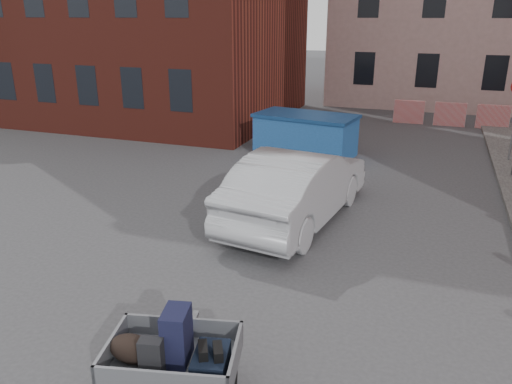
% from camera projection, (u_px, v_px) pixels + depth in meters
% --- Properties ---
extents(ground, '(120.00, 120.00, 0.00)m').
position_uv_depth(ground, '(220.00, 263.00, 9.67)').
color(ground, '#38383A').
rests_on(ground, ground).
extents(far_building, '(6.00, 6.00, 8.00)m').
position_uv_depth(far_building, '(81.00, 23.00, 34.21)').
color(far_building, maroon).
rests_on(far_building, ground).
extents(barriers, '(4.70, 0.18, 1.00)m').
position_uv_depth(barriers, '(450.00, 114.00, 21.45)').
color(barriers, red).
rests_on(barriers, ground).
extents(trailer, '(1.81, 1.94, 1.20)m').
position_uv_depth(trailer, '(172.00, 354.00, 6.15)').
color(trailer, black).
rests_on(trailer, ground).
extents(dumpster, '(3.56, 2.23, 1.40)m').
position_uv_depth(dumpster, '(305.00, 134.00, 16.96)').
color(dumpster, '#205298').
rests_on(dumpster, ground).
extents(silver_car, '(2.44, 5.31, 1.69)m').
position_uv_depth(silver_car, '(297.00, 186.00, 11.47)').
color(silver_car, '#A9ABB0').
rests_on(silver_car, ground).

